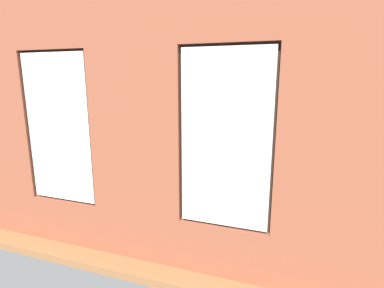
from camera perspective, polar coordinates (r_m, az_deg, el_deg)
The scene contains 21 objects.
ground_plane at distance 6.31m, azimuth 1.46°, elevation -9.04°, with size 7.28×5.80×0.10m, color #99663D.
brick_wall_with_windows at distance 3.60m, azimuth -10.84°, elevation 3.31°, with size 6.68×0.30×3.42m.
white_wall_right at distance 7.43m, azimuth -24.09°, elevation 7.14°, with size 0.10×4.80×3.42m, color silver.
couch_by_window at distance 4.62m, azimuth -7.41°, elevation -12.45°, with size 2.01×0.87×0.80m.
couch_left at distance 6.15m, azimuth 26.38°, elevation -7.22°, with size 0.92×1.74×0.80m.
coffee_table at distance 6.43m, azimuth 1.37°, elevation -4.70°, with size 1.42×0.84×0.42m.
cup_ceramic at distance 6.40m, azimuth 1.38°, elevation -3.88°, with size 0.08×0.08×0.10m, color silver.
candle_jar at distance 6.43m, azimuth 5.10°, elevation -3.75°, with size 0.08×0.08×0.12m, color #B7333D.
table_plant_small at distance 6.40m, azimuth -2.59°, elevation -3.22°, with size 0.14×0.14×0.22m.
remote_gray at distance 6.56m, azimuth 0.19°, elevation -3.80°, with size 0.05×0.17×0.02m, color #59595B.
remote_silver at distance 6.26m, azimuth 1.95°, elevation -4.60°, with size 0.05×0.17×0.02m, color #B2B2B7.
media_console at distance 7.89m, azimuth -18.88°, elevation -3.13°, with size 0.98×0.42×0.47m, color black.
tv_flatscreen at distance 7.76m, azimuth -19.17°, elevation 0.99°, with size 0.94×0.20×0.68m.
papasan_chair at distance 7.97m, azimuth 2.04°, elevation -0.69°, with size 1.13×1.13×0.70m.
potted_plant_beside_window_right at distance 5.07m, azimuth -20.52°, elevation -7.32°, with size 0.64×0.64×0.93m.
potted_plant_near_tv at distance 6.76m, azimuth -20.30°, elevation -2.63°, with size 0.77×0.84×1.19m.
potted_plant_foreground_right at distance 8.87m, azimuth -11.48°, elevation 0.74°, with size 0.52×0.52×0.76m.
potted_plant_corner_far_left at distance 4.06m, azimuth 32.80°, elevation -11.52°, with size 1.01×1.03×1.18m.
potted_plant_mid_room_small at distance 6.77m, azimuth 11.60°, elevation -3.63°, with size 0.42×0.42×0.63m.
potted_plant_corner_near_left at distance 7.74m, azimuth 26.26°, elevation -1.02°, with size 0.85×0.78×1.11m.
potted_plant_between_couches at distance 4.18m, azimuth 11.38°, elevation -12.47°, with size 0.50×0.50×0.84m.
Camera 1 is at (-1.80, 5.59, 2.27)m, focal length 28.00 mm.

